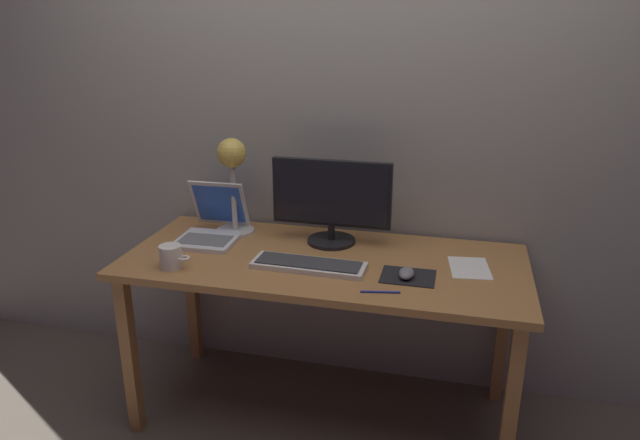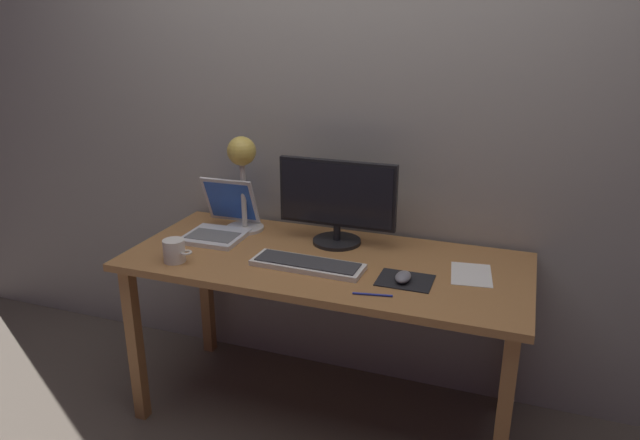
{
  "view_description": "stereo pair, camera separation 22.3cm",
  "coord_description": "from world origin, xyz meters",
  "px_view_note": "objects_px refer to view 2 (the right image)",
  "views": [
    {
      "loc": [
        0.5,
        -2.1,
        1.66
      ],
      "look_at": [
        -0.0,
        -0.05,
        0.92
      ],
      "focal_mm": 32.82,
      "sensor_mm": 36.0,
      "label": 1
    },
    {
      "loc": [
        0.72,
        -2.04,
        1.66
      ],
      "look_at": [
        -0.0,
        -0.05,
        0.92
      ],
      "focal_mm": 32.82,
      "sensor_mm": 36.0,
      "label": 2
    }
  ],
  "objects_px": {
    "keyboard_main": "(308,264)",
    "mouse": "(403,277)",
    "laptop": "(222,219)",
    "pen": "(373,295)",
    "coffee_mug": "(174,251)",
    "monitor": "(337,200)",
    "desk_lamp": "(242,167)"
  },
  "relations": [
    {
      "from": "laptop",
      "to": "mouse",
      "type": "relative_size",
      "value": 3.44
    },
    {
      "from": "mouse",
      "to": "coffee_mug",
      "type": "xyz_separation_m",
      "value": [
        -0.89,
        -0.12,
        0.03
      ]
    },
    {
      "from": "keyboard_main",
      "to": "desk_lamp",
      "type": "bearing_deg",
      "value": 144.64
    },
    {
      "from": "laptop",
      "to": "mouse",
      "type": "distance_m",
      "value": 0.9
    },
    {
      "from": "desk_lamp",
      "to": "pen",
      "type": "distance_m",
      "value": 0.9
    },
    {
      "from": "desk_lamp",
      "to": "pen",
      "type": "bearing_deg",
      "value": -31.9
    },
    {
      "from": "mouse",
      "to": "pen",
      "type": "height_order",
      "value": "mouse"
    },
    {
      "from": "monitor",
      "to": "keyboard_main",
      "type": "bearing_deg",
      "value": -95.14
    },
    {
      "from": "monitor",
      "to": "pen",
      "type": "distance_m",
      "value": 0.55
    },
    {
      "from": "monitor",
      "to": "coffee_mug",
      "type": "distance_m",
      "value": 0.69
    },
    {
      "from": "monitor",
      "to": "keyboard_main",
      "type": "relative_size",
      "value": 1.14
    },
    {
      "from": "desk_lamp",
      "to": "coffee_mug",
      "type": "distance_m",
      "value": 0.5
    },
    {
      "from": "monitor",
      "to": "keyboard_main",
      "type": "xyz_separation_m",
      "value": [
        -0.03,
        -0.28,
        -0.18
      ]
    },
    {
      "from": "laptop",
      "to": "coffee_mug",
      "type": "distance_m",
      "value": 0.35
    },
    {
      "from": "desk_lamp",
      "to": "mouse",
      "type": "relative_size",
      "value": 4.45
    },
    {
      "from": "monitor",
      "to": "keyboard_main",
      "type": "distance_m",
      "value": 0.34
    },
    {
      "from": "pen",
      "to": "mouse",
      "type": "bearing_deg",
      "value": 62.5
    },
    {
      "from": "desk_lamp",
      "to": "keyboard_main",
      "type": "bearing_deg",
      "value": -35.36
    },
    {
      "from": "keyboard_main",
      "to": "mouse",
      "type": "relative_size",
      "value": 4.62
    },
    {
      "from": "keyboard_main",
      "to": "pen",
      "type": "xyz_separation_m",
      "value": [
        0.3,
        -0.15,
        -0.01
      ]
    },
    {
      "from": "desk_lamp",
      "to": "pen",
      "type": "height_order",
      "value": "desk_lamp"
    },
    {
      "from": "laptop",
      "to": "pen",
      "type": "distance_m",
      "value": 0.88
    },
    {
      "from": "monitor",
      "to": "mouse",
      "type": "relative_size",
      "value": 5.25
    },
    {
      "from": "desk_lamp",
      "to": "monitor",
      "type": "bearing_deg",
      "value": -2.14
    },
    {
      "from": "laptop",
      "to": "coffee_mug",
      "type": "bearing_deg",
      "value": -93.41
    },
    {
      "from": "laptop",
      "to": "coffee_mug",
      "type": "height_order",
      "value": "laptop"
    },
    {
      "from": "keyboard_main",
      "to": "pen",
      "type": "bearing_deg",
      "value": -26.6
    },
    {
      "from": "keyboard_main",
      "to": "laptop",
      "type": "distance_m",
      "value": 0.54
    },
    {
      "from": "keyboard_main",
      "to": "desk_lamp",
      "type": "xyz_separation_m",
      "value": [
        -0.42,
        0.3,
        0.28
      ]
    },
    {
      "from": "keyboard_main",
      "to": "mouse",
      "type": "height_order",
      "value": "mouse"
    },
    {
      "from": "monitor",
      "to": "pen",
      "type": "bearing_deg",
      "value": -57.51
    },
    {
      "from": "desk_lamp",
      "to": "pen",
      "type": "relative_size",
      "value": 3.05
    }
  ]
}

